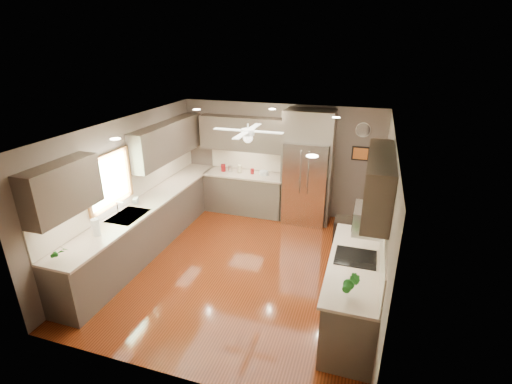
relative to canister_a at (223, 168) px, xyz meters
The scene contains 28 objects.
floor 2.73m from the canister_a, 60.21° to the right, with size 5.00×5.00×0.00m, color #431909.
ceiling 2.93m from the canister_a, 60.21° to the right, with size 5.00×5.00×0.00m, color white.
wall_back 1.31m from the canister_a, 13.43° to the left, with size 4.50×4.50×0.00m, color #64564C.
wall_front 4.87m from the canister_a, 75.00° to the right, with size 4.50×4.50×0.00m, color #64564C.
wall_left 2.42m from the canister_a, 114.25° to the right, with size 5.00×5.00×0.00m, color #64564C.
wall_right 4.15m from the canister_a, 32.08° to the right, with size 5.00×5.00×0.00m, color #64564C.
canister_a is the anchor object (origin of this frame).
canister_b 0.17m from the canister_a, ahead, with size 0.10×0.10×0.16m, color silver.
canister_c 0.40m from the canister_a, ahead, with size 0.11×0.11×0.18m, color #BFB28F.
canister_d 0.70m from the canister_a, ahead, with size 0.08×0.08×0.13m, color maroon.
soap_bottle 2.39m from the canister_a, 109.36° to the right, with size 0.09×0.09×0.19m, color white.
potted_plant_left 4.24m from the canister_a, 99.23° to the right, with size 0.14×0.09×0.26m, color #1C601B.
potted_plant_right 4.91m from the canister_a, 49.88° to the right, with size 0.17×0.14×0.31m, color #1C601B.
bowl 0.98m from the canister_a, ahead, with size 0.22×0.22×0.05m, color #BFB28F.
left_run 2.23m from the canister_a, 108.74° to the right, with size 0.65×4.70×1.45m.
back_run 0.76m from the canister_a, ahead, with size 1.85×0.65×1.45m.
uppers 1.79m from the canister_a, 70.82° to the right, with size 4.50×4.70×0.95m.
window 2.91m from the canister_a, 109.60° to the right, with size 0.05×1.12×0.92m.
sink 2.78m from the canister_a, 103.99° to the right, with size 0.50×0.70×0.32m.
refrigerator 1.97m from the canister_a, ahead, with size 1.06×0.75×2.45m.
right_run 4.41m from the canister_a, 43.25° to the right, with size 0.70×2.20×1.45m.
microwave 4.31m from the canister_a, 39.93° to the right, with size 0.43×0.55×0.34m.
ceiling_fan 2.63m from the canister_a, 56.46° to the right, with size 1.18×1.18×0.32m.
recessed_lights 2.63m from the canister_a, 55.88° to the right, with size 2.84×3.14×0.01m.
wall_clock 3.19m from the canister_a, ahead, with size 0.30×0.03×0.30m.
framed_print 3.07m from the canister_a, ahead, with size 0.36×0.03×0.30m.
stool 3.08m from the canister_a, 14.48° to the right, with size 0.41×0.41×0.48m.
paper_towel 3.52m from the canister_a, 101.42° to the right, with size 0.12×0.12×0.29m.
Camera 1 is at (1.93, -5.34, 3.72)m, focal length 26.00 mm.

